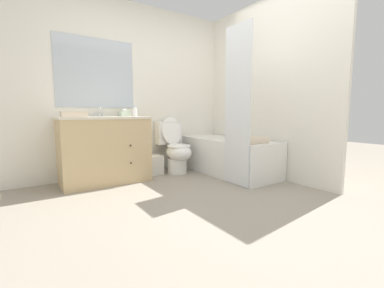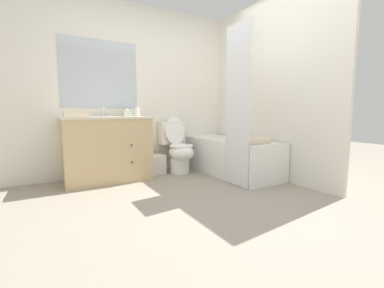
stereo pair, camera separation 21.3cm
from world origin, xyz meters
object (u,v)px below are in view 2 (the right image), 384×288
soap_dispenser (137,112)px  hand_towel_folded (76,114)px  toilet (178,148)px  sink_faucet (103,114)px  tissue_box (127,113)px  vanity_cabinet (107,148)px  bath_towel_folded (253,141)px  wastebasket (155,165)px  bathtub (231,156)px

soap_dispenser → hand_towel_folded: bearing=-167.8°
toilet → sink_faucet: bearing=167.5°
sink_faucet → tissue_box: sink_faucet is taller
vanity_cabinet → tissue_box: size_ratio=7.88×
sink_faucet → hand_towel_folded: sink_faucet is taller
vanity_cabinet → bath_towel_folded: vanity_cabinet is taller
tissue_box → soap_dispenser: bearing=-48.3°
hand_towel_folded → wastebasket: bearing=10.6°
toilet → soap_dispenser: bearing=175.5°
vanity_cabinet → tissue_box: bearing=22.5°
vanity_cabinet → soap_dispenser: bearing=1.4°
vanity_cabinet → bathtub: 1.78m
toilet → bathtub: size_ratio=0.53×
vanity_cabinet → hand_towel_folded: bearing=-156.4°
bathtub → soap_dispenser: 1.52m
vanity_cabinet → tissue_box: (0.32, 0.13, 0.47)m
toilet → wastebasket: 0.43m
soap_dispenser → hand_towel_folded: (-0.81, -0.18, -0.03)m
bathtub → sink_faucet: bearing=157.3°
toilet → wastebasket: (-0.35, 0.07, -0.23)m
hand_towel_folded → bathtub: bearing=-9.5°
tissue_box → wastebasket: bearing=-14.8°
tissue_box → bath_towel_folded: (1.27, -1.24, -0.35)m
sink_faucet → hand_towel_folded: (-0.38, -0.36, -0.00)m
toilet → wastebasket: toilet is taller
wastebasket → soap_dispenser: bearing=-174.3°
tissue_box → vanity_cabinet: bearing=-157.5°
wastebasket → hand_towel_folded: 1.33m
bathtub → bath_towel_folded: (-0.10, -0.59, 0.30)m
bathtub → tissue_box: size_ratio=11.37×
sink_faucet → hand_towel_folded: bearing=-136.3°
toilet → bath_towel_folded: size_ratio=2.39×
tissue_box → sink_faucet: bearing=169.4°
sink_faucet → bathtub: bearing=-22.7°
sink_faucet → hand_towel_folded: 0.52m
wastebasket → bath_towel_folded: 1.51m
tissue_box → hand_towel_folded: tissue_box is taller
toilet → soap_dispenser: soap_dispenser is taller
vanity_cabinet → bath_towel_folded: bearing=-34.7°
sink_faucet → toilet: bearing=-12.5°
soap_dispenser → vanity_cabinet: bearing=-178.6°
tissue_box → bathtub: bearing=-25.3°
vanity_cabinet → wastebasket: (0.70, 0.04, -0.30)m
bath_towel_folded → soap_dispenser: bearing=136.2°
bathtub → hand_towel_folded: size_ratio=5.81×
sink_faucet → bathtub: size_ratio=0.09×
wastebasket → tissue_box: 0.86m
vanity_cabinet → hand_towel_folded: hand_towel_folded is taller
bath_towel_folded → tissue_box: bearing=135.7°
wastebasket → hand_towel_folded: bearing=-169.4°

